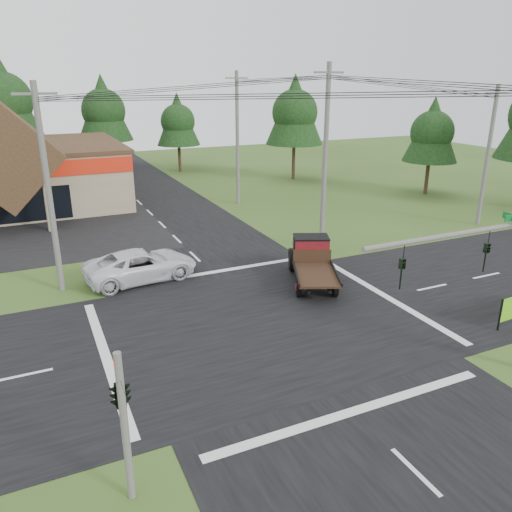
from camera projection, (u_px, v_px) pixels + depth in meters
ground at (264, 324)px, 22.73m from camera, size 120.00×120.00×0.00m
road_ns at (264, 324)px, 22.73m from camera, size 12.00×120.00×0.02m
road_ew at (264, 324)px, 22.73m from camera, size 120.00×12.00×0.02m
traffic_signal_mast at (511, 268)px, 17.12m from camera, size 8.12×0.24×7.00m
traffic_signal_corner at (119, 380)px, 12.32m from camera, size 0.53×2.48×4.40m
utility_pole_nw at (48, 190)px, 24.61m from camera, size 2.00×0.30×10.50m
utility_pole_ne at (325, 159)px, 30.75m from camera, size 2.00×0.30×11.50m
utility_pole_far at (488, 156)px, 36.49m from camera, size 2.00×0.30×10.20m
utility_pole_n at (237, 138)px, 42.77m from camera, size 2.00×0.30×11.20m
tree_row_c at (3, 98)px, 50.92m from camera, size 7.28×7.28×13.13m
tree_row_d at (103, 108)px, 56.17m from camera, size 6.16×6.16×11.11m
tree_row_e at (178, 120)px, 58.07m from camera, size 5.04×5.04×9.09m
tree_side_ne at (295, 110)px, 53.01m from camera, size 6.16×6.16×11.11m
tree_side_e_near at (432, 130)px, 46.35m from camera, size 5.04×5.04×9.09m
antique_flatbed_truck at (313, 263)px, 26.83m from camera, size 4.28×6.11×2.39m
white_pickup at (141, 265)px, 27.50m from camera, size 6.42×3.53×1.70m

